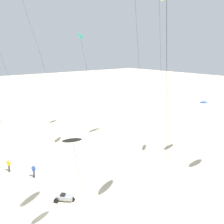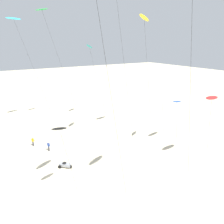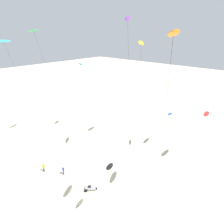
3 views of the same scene
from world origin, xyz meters
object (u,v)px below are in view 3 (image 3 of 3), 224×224
at_px(kite_flyer_middle, 44,167).
at_px(beach_buggy, 90,188).
at_px(kite_teal, 80,65).
at_px(kite_cyan, 4,42).
at_px(kite_purple, 128,21).
at_px(kite_red, 206,114).
at_px(kite_flyer_nearest, 63,170).
at_px(kite_green, 34,32).
at_px(kite_blue, 170,114).
at_px(kite_white, 160,107).
at_px(kite_black, 110,167).
at_px(kite_orange, 173,36).
at_px(kite_yellow, 141,44).

bearing_deg(kite_flyer_middle, beach_buggy, 14.62).
xyz_separation_m(kite_teal, kite_cyan, (-3.95, -13.84, 5.11)).
xyz_separation_m(kite_teal, kite_purple, (15.84, -3.50, 8.39)).
xyz_separation_m(kite_teal, beach_buggy, (16.18, -12.40, -16.36)).
bearing_deg(kite_red, kite_cyan, -146.39).
bearing_deg(kite_red, kite_flyer_middle, -132.93).
bearing_deg(beach_buggy, kite_teal, 142.53).
distance_m(kite_cyan, kite_flyer_nearest, 25.13).
bearing_deg(kite_green, kite_blue, 38.00).
height_order(kite_white, kite_red, kite_red).
xyz_separation_m(kite_black, kite_purple, (-6.84, 11.21, 16.14)).
bearing_deg(kite_red, kite_orange, -83.41).
bearing_deg(kite_cyan, kite_blue, 43.36).
height_order(kite_red, kite_teal, kite_teal).
xyz_separation_m(kite_green, kite_blue, (20.93, 16.35, -15.58)).
relative_size(kite_white, kite_red, 0.97).
distance_m(kite_white, kite_flyer_middle, 24.35).
bearing_deg(kite_red, kite_flyer_nearest, -130.35).
xyz_separation_m(kite_flyer_nearest, kite_flyer_middle, (-3.31, -1.90, 0.00)).
relative_size(kite_teal, kite_orange, 0.73).
bearing_deg(kite_green, kite_red, 27.78).
height_order(kite_flyer_nearest, beach_buggy, kite_flyer_nearest).
relative_size(kite_white, kite_green, 0.44).
xyz_separation_m(kite_red, kite_orange, (2.26, -19.52, 13.05)).
distance_m(kite_red, kite_green, 34.56).
relative_size(kite_blue, kite_flyer_middle, 5.06).
xyz_separation_m(kite_green, kite_purple, (18.04, 5.28, 1.67)).
xyz_separation_m(kite_green, kite_orange, (30.54, -4.62, -0.06)).
distance_m(kite_yellow, beach_buggy, 26.92).
xyz_separation_m(kite_yellow, kite_black, (9.51, -18.70, -12.54)).
height_order(kite_yellow, kite_teal, kite_yellow).
bearing_deg(kite_green, kite_white, 33.78).
relative_size(kite_white, kite_black, 1.10).
xyz_separation_m(kite_red, kite_teal, (-26.08, -6.11, 6.40)).
height_order(kite_white, beach_buggy, kite_white).
relative_size(kite_red, kite_teal, 0.62).
height_order(kite_green, kite_orange, kite_green).
bearing_deg(kite_purple, kite_teal, 167.53).
height_order(kite_yellow, kite_cyan, kite_cyan).
bearing_deg(kite_red, kite_teal, -166.81).
height_order(kite_red, kite_green, kite_green).
bearing_deg(kite_teal, kite_black, -32.97).
bearing_deg(kite_orange, kite_white, 120.32).
distance_m(kite_white, kite_green, 27.57).
bearing_deg(kite_blue, kite_flyer_middle, -118.50).
relative_size(kite_red, kite_flyer_nearest, 6.49).
bearing_deg(kite_yellow, kite_blue, 32.81).
height_order(kite_yellow, kite_orange, kite_orange).
relative_size(kite_blue, beach_buggy, 4.40).
xyz_separation_m(kite_teal, kite_flyer_nearest, (9.82, -13.03, -15.89)).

